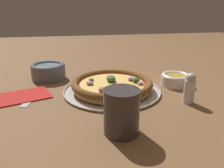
{
  "coord_description": "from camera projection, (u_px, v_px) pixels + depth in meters",
  "views": [
    {
      "loc": [
        0.13,
        0.69,
        0.28
      ],
      "look_at": [
        0.0,
        0.0,
        0.03
      ],
      "focal_mm": 35.0,
      "sensor_mm": 36.0,
      "label": 1
    }
  ],
  "objects": [
    {
      "name": "napkin",
      "position": [
        23.0,
        96.0,
        0.71
      ],
      "size": [
        0.2,
        0.16,
        0.01
      ],
      "rotation": [
        0.0,
        0.0,
        0.33
      ],
      "color": "#B2231E",
      "rests_on": "ground_plane"
    },
    {
      "name": "pepper_shaker",
      "position": [
        189.0,
        88.0,
        0.65
      ],
      "size": [
        0.03,
        0.03,
        0.09
      ],
      "color": "silver",
      "rests_on": "ground_plane"
    },
    {
      "name": "fork",
      "position": [
        32.0,
        98.0,
        0.7
      ],
      "size": [
        0.05,
        0.16,
        0.0
      ],
      "rotation": [
        0.0,
        0.0,
        7.64
      ],
      "color": "#B7B7BC",
      "rests_on": "ground_plane"
    },
    {
      "name": "pizza_tray",
      "position": [
        112.0,
        90.0,
        0.75
      ],
      "size": [
        0.33,
        0.33,
        0.01
      ],
      "color": "#B7B2A8",
      "rests_on": "ground_plane"
    },
    {
      "name": "bowl_near",
      "position": [
        175.0,
        79.0,
        0.8
      ],
      "size": [
        0.11,
        0.11,
        0.04
      ],
      "color": "silver",
      "rests_on": "ground_plane"
    },
    {
      "name": "drinking_cup",
      "position": [
        121.0,
        112.0,
        0.49
      ],
      "size": [
        0.08,
        0.08,
        0.11
      ],
      "color": "#383333",
      "rests_on": "ground_plane"
    },
    {
      "name": "ground_plane",
      "position": [
        112.0,
        91.0,
        0.75
      ],
      "size": [
        3.0,
        3.0,
        0.0
      ],
      "primitive_type": "plane",
      "color": "brown"
    },
    {
      "name": "bowl_far",
      "position": [
        48.0,
        71.0,
        0.87
      ],
      "size": [
        0.13,
        0.13,
        0.06
      ],
      "color": "slate",
      "rests_on": "ground_plane"
    },
    {
      "name": "pizza",
      "position": [
        112.0,
        84.0,
        0.74
      ],
      "size": [
        0.28,
        0.28,
        0.04
      ],
      "color": "tan",
      "rests_on": "pizza_tray"
    }
  ]
}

